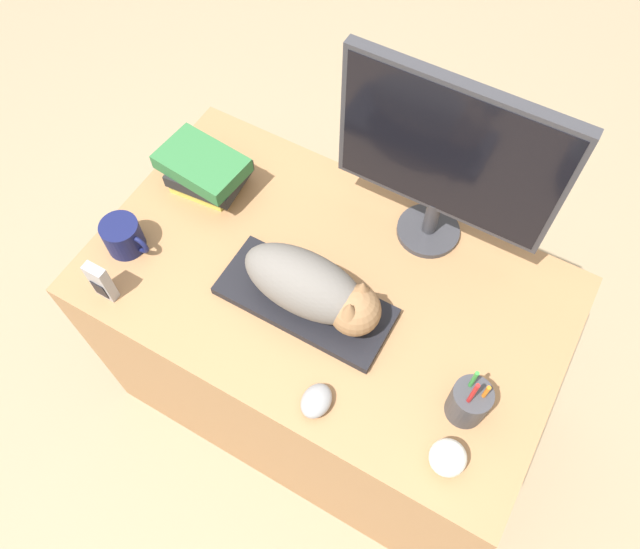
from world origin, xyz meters
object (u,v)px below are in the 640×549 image
(coffee_mug, at_px, (124,236))
(pen_cup, at_px, (469,402))
(cat, at_px, (315,289))
(keyboard, at_px, (305,301))
(monitor, at_px, (447,158))
(book_stack, at_px, (205,171))
(baseball, at_px, (448,458))
(computer_mouse, at_px, (316,401))
(phone, at_px, (101,282))

(coffee_mug, bearing_deg, pen_cup, 1.55)
(coffee_mug, xyz_separation_m, pen_cup, (0.91, 0.02, 0.01))
(cat, bearing_deg, keyboard, 180.00)
(monitor, bearing_deg, keyboard, -117.17)
(cat, xyz_separation_m, book_stack, (-0.43, 0.18, -0.03))
(pen_cup, relative_size, baseball, 2.49)
(computer_mouse, bearing_deg, book_stack, 145.42)
(keyboard, distance_m, pen_cup, 0.44)
(computer_mouse, bearing_deg, coffee_mug, 168.79)
(keyboard, relative_size, baseball, 5.38)
(book_stack, bearing_deg, keyboard, -23.63)
(coffee_mug, relative_size, book_stack, 0.55)
(cat, distance_m, phone, 0.51)
(monitor, height_order, pen_cup, monitor)
(monitor, relative_size, phone, 4.30)
(baseball, bearing_deg, book_stack, 157.21)
(cat, relative_size, baseball, 4.38)
(cat, bearing_deg, monitor, 66.80)
(computer_mouse, bearing_deg, pen_cup, 27.16)
(monitor, xyz_separation_m, phone, (-0.60, -0.54, -0.23))
(monitor, distance_m, computer_mouse, 0.60)
(computer_mouse, height_order, coffee_mug, coffee_mug)
(computer_mouse, bearing_deg, keyboard, 125.95)
(pen_cup, bearing_deg, cat, 172.24)
(computer_mouse, xyz_separation_m, phone, (-0.58, -0.01, 0.04))
(cat, xyz_separation_m, phone, (-0.46, -0.21, -0.04))
(keyboard, bearing_deg, book_stack, 156.37)
(pen_cup, bearing_deg, computer_mouse, -152.84)
(pen_cup, xyz_separation_m, baseball, (0.01, -0.12, -0.02))
(coffee_mug, relative_size, baseball, 1.62)
(keyboard, height_order, monitor, monitor)
(keyboard, xyz_separation_m, coffee_mug, (-0.47, -0.08, 0.03))
(book_stack, bearing_deg, coffee_mug, -105.35)
(cat, distance_m, book_stack, 0.47)
(computer_mouse, height_order, baseball, baseball)
(cat, bearing_deg, pen_cup, -7.76)
(cat, relative_size, coffee_mug, 2.71)
(pen_cup, distance_m, baseball, 0.13)
(keyboard, xyz_separation_m, book_stack, (-0.40, 0.18, 0.05))
(pen_cup, distance_m, phone, 0.88)
(cat, xyz_separation_m, monitor, (0.14, 0.33, 0.19))
(monitor, distance_m, baseball, 0.63)
(keyboard, distance_m, monitor, 0.47)
(monitor, height_order, computer_mouse, monitor)
(cat, relative_size, phone, 2.87)
(phone, bearing_deg, pen_cup, 10.38)
(monitor, relative_size, book_stack, 2.22)
(pen_cup, bearing_deg, baseball, -85.72)
(keyboard, xyz_separation_m, computer_mouse, (0.15, -0.20, 0.01))
(baseball, bearing_deg, keyboard, 157.97)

